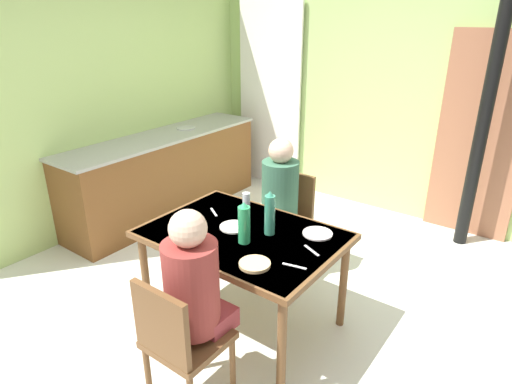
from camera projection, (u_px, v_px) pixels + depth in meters
ground_plane at (241, 301)px, 3.48m from camera, size 6.28×6.28×0.00m
wall_back at (377, 88)px, 4.75m from camera, size 4.33×0.10×2.73m
wall_left at (120, 91)px, 4.54m from camera, size 0.10×3.63×2.73m
door_wooden at (481, 138)px, 4.22m from camera, size 0.80×0.05×2.00m
stove_pipe_column at (487, 106)px, 3.86m from camera, size 0.12×0.12×2.73m
curtain_panel at (269, 96)px, 5.51m from camera, size 0.90×0.03×2.29m
kitchen_counter at (165, 174)px, 4.88m from camera, size 0.61×2.44×0.91m
dining_table at (243, 242)px, 3.00m from camera, size 1.32×0.93×0.74m
chair_near_diner at (179, 340)px, 2.35m from camera, size 0.40×0.40×0.87m
chair_far_diner at (287, 217)px, 3.76m from camera, size 0.40×0.40×0.87m
person_near_diner at (193, 284)px, 2.34m from camera, size 0.30×0.37×0.77m
person_far_diner at (279, 191)px, 3.55m from camera, size 0.30×0.37×0.77m
water_bottle_green_near at (244, 224)px, 2.80m from camera, size 0.08×0.08×0.29m
water_bottle_green_far at (270, 214)px, 2.91m from camera, size 0.07×0.07×0.31m
serving_bowl_center at (186, 232)px, 2.92m from camera, size 0.17×0.17×0.05m
dinner_plate_near_left at (318, 234)px, 2.95m from camera, size 0.20×0.20×0.01m
dinner_plate_near_right at (234, 227)px, 3.04m from camera, size 0.20×0.20×0.01m
drinking_glass_by_near_diner at (246, 199)px, 3.37m from camera, size 0.06×0.06×0.11m
bread_plate_sliced at (255, 264)px, 2.59m from camera, size 0.19×0.19×0.02m
cutlery_knife_near at (312, 250)px, 2.75m from camera, size 0.14×0.08×0.00m
cutlery_fork_near at (214, 212)px, 3.27m from camera, size 0.13×0.09×0.00m
cutlery_knife_far at (294, 266)px, 2.58m from camera, size 0.15×0.05×0.00m
cutlery_fork_far at (214, 247)px, 2.79m from camera, size 0.11×0.13×0.00m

